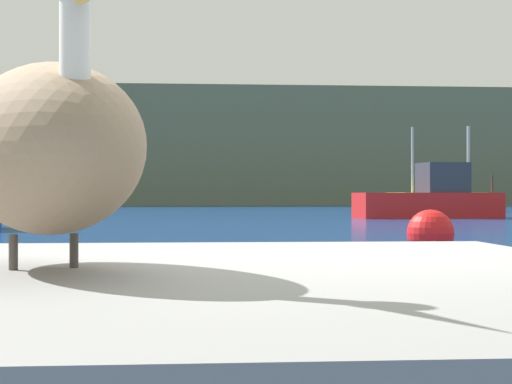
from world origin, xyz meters
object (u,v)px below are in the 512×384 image
Objects in this scene: pelican at (48,148)px; mooring_buoy at (431,233)px; fishing_boat_red at (431,199)px; fishing_boat_yellow at (439,196)px.

mooring_buoy is at bearing 137.48° from pelican.
fishing_boat_red is at bearing 73.68° from mooring_buoy.
fishing_boat_yellow is at bearing 65.35° from fishing_boat_red.
pelican is 31.99m from fishing_boat_red.
mooring_buoy is at bearing 51.76° from fishing_boat_yellow.
fishing_boat_yellow is at bearing 73.05° from mooring_buoy.
fishing_boat_yellow is (3.80, 11.67, 0.06)m from fishing_boat_red.
pelican is 44.27m from fishing_boat_yellow.
fishing_boat_red is 8.22× the size of mooring_buoy.
pelican is at bearing -112.79° from mooring_buoy.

